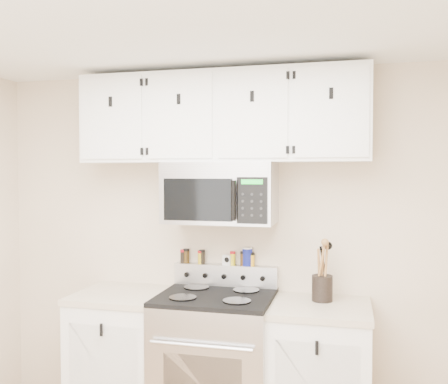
{
  "coord_description": "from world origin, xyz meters",
  "views": [
    {
      "loc": [
        0.86,
        -1.78,
        1.77
      ],
      "look_at": [
        0.05,
        1.45,
        1.64
      ],
      "focal_mm": 40.0,
      "sensor_mm": 36.0,
      "label": 1
    }
  ],
  "objects_px": {
    "range": "(216,362)",
    "utensil_crock": "(322,286)",
    "microwave": "(220,193)",
    "salt_canister": "(247,257)"
  },
  "relations": [
    {
      "from": "utensil_crock",
      "to": "microwave",
      "type": "bearing_deg",
      "value": 179.32
    },
    {
      "from": "range",
      "to": "utensil_crock",
      "type": "bearing_deg",
      "value": 9.64
    },
    {
      "from": "utensil_crock",
      "to": "salt_canister",
      "type": "height_order",
      "value": "utensil_crock"
    },
    {
      "from": "utensil_crock",
      "to": "range",
      "type": "bearing_deg",
      "value": -170.36
    },
    {
      "from": "range",
      "to": "utensil_crock",
      "type": "xyz_separation_m",
      "value": [
        0.7,
        0.12,
        0.53
      ]
    },
    {
      "from": "microwave",
      "to": "salt_canister",
      "type": "xyz_separation_m",
      "value": [
        0.16,
        0.16,
        -0.46
      ]
    },
    {
      "from": "microwave",
      "to": "salt_canister",
      "type": "bearing_deg",
      "value": 44.13
    },
    {
      "from": "salt_canister",
      "to": "microwave",
      "type": "bearing_deg",
      "value": -135.87
    },
    {
      "from": "salt_canister",
      "to": "utensil_crock",
      "type": "bearing_deg",
      "value": -16.97
    },
    {
      "from": "range",
      "to": "microwave",
      "type": "bearing_deg",
      "value": 89.77
    }
  ]
}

